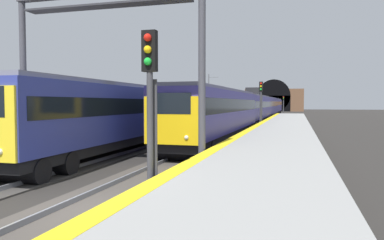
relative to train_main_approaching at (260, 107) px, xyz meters
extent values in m
plane|color=#282623|center=(-47.99, 0.00, -2.23)|extent=(320.00, 320.00, 0.00)
cube|color=gray|center=(-47.99, -4.22, -1.69)|extent=(112.00, 4.38, 1.10)
cube|color=yellow|center=(-47.99, -2.28, -1.13)|extent=(112.00, 0.50, 0.01)
cube|color=#423D38|center=(-47.99, 0.00, -2.20)|extent=(160.00, 3.14, 0.06)
cube|color=gray|center=(-47.99, 0.72, -2.10)|extent=(160.00, 0.07, 0.15)
cube|color=gray|center=(-47.99, -0.72, -2.10)|extent=(160.00, 0.07, 0.15)
cube|color=navy|center=(-30.69, 0.00, 0.10)|extent=(19.88, 3.02, 2.68)
cube|color=black|center=(-30.69, 0.00, 0.50)|extent=(19.09, 3.04, 0.85)
cube|color=slate|center=(-30.69, 0.00, 1.54)|extent=(19.28, 2.60, 0.20)
cube|color=black|center=(-30.69, 0.00, -1.43)|extent=(19.48, 2.69, 0.52)
cylinder|color=black|center=(-39.27, 0.13, -1.76)|extent=(0.98, 2.52, 0.95)
cylinder|color=black|center=(-37.47, 0.10, -1.76)|extent=(0.98, 2.52, 0.95)
cylinder|color=black|center=(-23.91, -0.10, -1.76)|extent=(0.98, 2.52, 0.95)
cylinder|color=black|center=(-22.11, -0.13, -1.76)|extent=(0.98, 2.52, 0.95)
cube|color=#E5B20F|center=(-40.65, 0.15, -0.14)|extent=(0.16, 2.62, 2.20)
cube|color=black|center=(-40.70, 0.15, 0.64)|extent=(0.07, 1.91, 0.97)
sphere|color=#F2EACC|center=(-40.72, -0.60, -0.89)|extent=(0.20, 0.20, 0.20)
sphere|color=#F2EACC|center=(-40.70, 0.90, -0.89)|extent=(0.20, 0.20, 0.20)
cube|color=navy|center=(-10.12, 0.00, 0.10)|extent=(19.88, 3.02, 2.68)
cube|color=black|center=(-10.12, 0.00, 0.45)|extent=(19.09, 3.04, 0.76)
cube|color=slate|center=(-10.12, 0.00, 1.54)|extent=(19.28, 2.60, 0.20)
cube|color=black|center=(-10.12, 0.00, -1.43)|extent=(19.48, 2.69, 0.52)
cylinder|color=black|center=(-18.82, 0.13, -1.76)|extent=(0.98, 2.52, 0.95)
cylinder|color=black|center=(-17.02, 0.10, -1.76)|extent=(0.98, 2.52, 0.95)
cylinder|color=black|center=(-3.23, -0.10, -1.76)|extent=(0.98, 2.52, 0.95)
cylinder|color=black|center=(-1.43, -0.13, -1.76)|extent=(0.98, 2.52, 0.95)
cube|color=navy|center=(10.44, 0.00, 0.10)|extent=(19.88, 3.02, 2.68)
cube|color=black|center=(10.44, 0.00, 0.49)|extent=(19.09, 3.04, 0.86)
cube|color=slate|center=(10.44, 0.00, 1.54)|extent=(19.28, 2.60, 0.20)
cube|color=black|center=(10.44, 0.00, -1.43)|extent=(19.48, 2.69, 0.52)
cylinder|color=black|center=(1.86, 0.13, -1.76)|extent=(0.98, 2.52, 0.95)
cylinder|color=black|center=(3.66, 0.10, -1.76)|extent=(0.98, 2.52, 0.95)
cylinder|color=black|center=(17.23, -0.10, -1.76)|extent=(0.98, 2.52, 0.95)
cylinder|color=black|center=(19.03, -0.13, -1.76)|extent=(0.98, 2.52, 0.95)
cube|color=navy|center=(31.01, 0.00, 0.10)|extent=(19.88, 3.02, 2.68)
cube|color=black|center=(31.01, 0.00, 0.56)|extent=(19.09, 3.04, 0.75)
cube|color=slate|center=(31.01, 0.00, 1.54)|extent=(19.28, 2.60, 0.20)
cube|color=black|center=(31.01, 0.00, -1.43)|extent=(19.48, 2.69, 0.52)
cylinder|color=black|center=(22.01, 0.13, -1.76)|extent=(0.98, 2.52, 0.95)
cylinder|color=black|center=(23.81, 0.11, -1.76)|extent=(0.98, 2.52, 0.95)
cylinder|color=black|center=(38.21, -0.11, -1.76)|extent=(0.98, 2.52, 0.95)
cylinder|color=black|center=(40.01, -0.13, -1.76)|extent=(0.98, 2.52, 0.95)
cube|color=black|center=(-10.12, 0.00, 2.09)|extent=(1.32, 1.66, 0.90)
cube|color=navy|center=(-37.04, 4.54, 0.15)|extent=(19.84, 3.01, 2.76)
cube|color=black|center=(-37.04, 4.54, 0.48)|extent=(19.05, 3.03, 0.81)
cube|color=slate|center=(-37.04, 4.54, 1.63)|extent=(19.24, 2.59, 0.20)
cube|color=black|center=(-37.04, 4.54, -1.42)|extent=(19.44, 2.68, 0.53)
cylinder|color=black|center=(-45.61, 4.44, -1.76)|extent=(0.99, 2.56, 0.96)
cylinder|color=black|center=(-43.81, 4.46, -1.76)|extent=(0.99, 2.56, 0.96)
cylinder|color=black|center=(-30.27, 4.63, -1.76)|extent=(0.99, 2.56, 0.96)
cylinder|color=black|center=(-28.47, 4.65, -1.76)|extent=(0.99, 2.56, 0.96)
sphere|color=#F2EACC|center=(-47.03, 3.66, -0.88)|extent=(0.20, 0.20, 0.20)
cube|color=navy|center=(-16.66, 4.54, 0.15)|extent=(19.84, 3.01, 2.76)
cube|color=black|center=(-16.66, 4.54, 0.62)|extent=(19.05, 3.03, 0.99)
cube|color=slate|center=(-16.66, 4.54, 1.63)|extent=(19.24, 2.59, 0.20)
cube|color=black|center=(-16.66, 4.54, -1.42)|extent=(19.44, 2.68, 0.53)
cylinder|color=black|center=(-25.34, 4.44, -1.76)|extent=(0.99, 2.56, 0.96)
cylinder|color=black|center=(-23.54, 4.46, -1.76)|extent=(0.99, 2.56, 0.96)
cylinder|color=black|center=(-9.79, 4.63, -1.76)|extent=(0.99, 2.56, 0.96)
cylinder|color=black|center=(-7.99, 4.65, -1.76)|extent=(0.99, 2.56, 0.96)
cube|color=navy|center=(3.71, 4.54, 0.15)|extent=(19.84, 3.01, 2.76)
cube|color=black|center=(3.71, 4.54, 0.56)|extent=(19.05, 3.03, 0.92)
cube|color=slate|center=(3.71, 4.54, 1.63)|extent=(19.24, 2.59, 0.20)
cube|color=black|center=(3.71, 4.54, -1.42)|extent=(19.44, 2.68, 0.53)
cylinder|color=black|center=(-5.29, 4.43, -1.76)|extent=(0.99, 2.56, 0.96)
cylinder|color=black|center=(-3.49, 4.45, -1.76)|extent=(0.99, 2.56, 0.96)
cylinder|color=black|center=(10.91, 4.63, -1.76)|extent=(0.99, 2.56, 0.96)
cylinder|color=black|center=(12.71, 4.66, -1.76)|extent=(0.99, 2.56, 0.96)
cube|color=black|center=(-16.66, 4.54, 2.18)|extent=(1.32, 1.68, 0.90)
cylinder|color=#38383D|center=(-47.70, -1.72, -0.38)|extent=(0.16, 0.16, 3.70)
cube|color=black|center=(-47.70, -1.72, 1.99)|extent=(0.20, 0.38, 1.05)
cube|color=#38383D|center=(-47.56, -1.72, -0.38)|extent=(0.04, 0.28, 3.33)
sphere|color=red|center=(-47.83, -1.72, 2.32)|extent=(0.20, 0.20, 0.20)
sphere|color=yellow|center=(-47.83, -1.72, 2.02)|extent=(0.20, 0.20, 0.20)
sphere|color=green|center=(-47.83, -1.72, 1.72)|extent=(0.20, 0.20, 0.20)
cylinder|color=#38383D|center=(-17.50, -1.72, -0.21)|extent=(0.16, 0.16, 4.04)
cube|color=black|center=(-17.50, -1.72, 2.33)|extent=(0.20, 0.38, 1.05)
cube|color=#38383D|center=(-17.36, -1.72, -0.21)|extent=(0.04, 0.28, 3.64)
sphere|color=red|center=(-17.63, -1.72, 2.66)|extent=(0.20, 0.20, 0.20)
sphere|color=yellow|center=(-17.63, -1.72, 2.36)|extent=(0.20, 0.20, 0.20)
sphere|color=green|center=(-17.63, -1.72, 2.06)|extent=(0.20, 0.20, 0.20)
cylinder|color=#38383D|center=(46.83, -1.72, -0.39)|extent=(0.16, 0.16, 3.69)
cube|color=black|center=(46.83, -1.72, 1.98)|extent=(0.20, 0.38, 1.05)
cube|color=#38383D|center=(46.97, -1.72, -0.39)|extent=(0.04, 0.28, 3.32)
sphere|color=red|center=(46.70, -1.72, 2.30)|extent=(0.20, 0.20, 0.20)
sphere|color=yellow|center=(46.70, -1.72, 2.00)|extent=(0.20, 0.20, 0.20)
sphere|color=green|center=(46.70, -1.72, 1.70)|extent=(0.20, 0.20, 0.20)
cylinder|color=#3F3F47|center=(-42.72, 6.37, 1.44)|extent=(0.28, 0.28, 7.34)
cylinder|color=#3F3F47|center=(-42.72, -1.83, 1.44)|extent=(0.28, 0.28, 7.34)
cube|color=#2D2D33|center=(-42.72, 2.27, 4.65)|extent=(0.70, 7.38, 0.08)
cube|color=brown|center=(71.30, 2.27, 1.53)|extent=(2.04, 19.36, 7.53)
cube|color=black|center=(70.23, 2.27, 0.40)|extent=(0.12, 10.84, 5.27)
cylinder|color=black|center=(70.23, 2.27, 3.03)|extent=(0.12, 10.84, 10.84)
cylinder|color=#595B60|center=(14.11, 11.35, 1.99)|extent=(0.22, 0.22, 8.46)
cylinder|color=#595B60|center=(14.11, 10.35, 5.62)|extent=(0.08, 2.01, 0.08)
camera|label=1|loc=(-56.60, -5.38, 0.67)|focal=34.74mm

